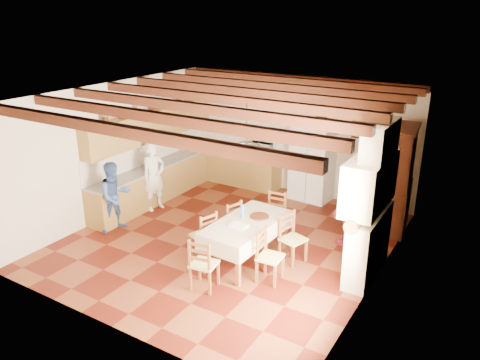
% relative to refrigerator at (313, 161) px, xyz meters
% --- Properties ---
extents(floor, '(6.00, 6.50, 0.02)m').
position_rel_refrigerator_xyz_m(floor, '(-0.55, -3.03, -0.97)').
color(floor, '#4A130A').
rests_on(floor, ground).
extents(ceiling, '(6.00, 6.50, 0.02)m').
position_rel_refrigerator_xyz_m(ceiling, '(-0.55, -3.03, 2.05)').
color(ceiling, white).
rests_on(ceiling, ground).
extents(wall_back, '(6.00, 0.02, 3.00)m').
position_rel_refrigerator_xyz_m(wall_back, '(-0.55, 0.23, 0.54)').
color(wall_back, beige).
rests_on(wall_back, ground).
extents(wall_front, '(6.00, 0.02, 3.00)m').
position_rel_refrigerator_xyz_m(wall_front, '(-0.55, -6.29, 0.54)').
color(wall_front, beige).
rests_on(wall_front, ground).
extents(wall_left, '(0.02, 6.50, 3.00)m').
position_rel_refrigerator_xyz_m(wall_left, '(-3.56, -3.03, 0.54)').
color(wall_left, beige).
rests_on(wall_left, ground).
extents(wall_right, '(0.02, 6.50, 3.00)m').
position_rel_refrigerator_xyz_m(wall_right, '(2.46, -3.03, 0.54)').
color(wall_right, beige).
rests_on(wall_right, ground).
extents(ceiling_beams, '(6.00, 6.30, 0.16)m').
position_rel_refrigerator_xyz_m(ceiling_beams, '(-0.55, -3.03, 1.95)').
color(ceiling_beams, '#371A0E').
rests_on(ceiling_beams, ground).
extents(lower_cabinets_left, '(0.60, 4.30, 0.86)m').
position_rel_refrigerator_xyz_m(lower_cabinets_left, '(-3.25, -1.98, -0.53)').
color(lower_cabinets_left, olive).
rests_on(lower_cabinets_left, ground).
extents(lower_cabinets_back, '(2.30, 0.60, 0.86)m').
position_rel_refrigerator_xyz_m(lower_cabinets_back, '(-2.10, -0.08, -0.53)').
color(lower_cabinets_back, olive).
rests_on(lower_cabinets_back, ground).
extents(countertop_left, '(0.62, 4.30, 0.04)m').
position_rel_refrigerator_xyz_m(countertop_left, '(-3.25, -1.98, -0.08)').
color(countertop_left, slate).
rests_on(countertop_left, lower_cabinets_left).
extents(countertop_back, '(2.34, 0.62, 0.04)m').
position_rel_refrigerator_xyz_m(countertop_back, '(-2.10, -0.08, -0.08)').
color(countertop_back, slate).
rests_on(countertop_back, lower_cabinets_back).
extents(backsplash_left, '(0.03, 4.30, 0.60)m').
position_rel_refrigerator_xyz_m(backsplash_left, '(-3.54, -1.98, 0.24)').
color(backsplash_left, silver).
rests_on(backsplash_left, ground).
extents(backsplash_back, '(2.30, 0.03, 0.60)m').
position_rel_refrigerator_xyz_m(backsplash_back, '(-2.10, 0.21, 0.24)').
color(backsplash_back, silver).
rests_on(backsplash_back, ground).
extents(upper_cabinets, '(0.35, 4.20, 0.70)m').
position_rel_refrigerator_xyz_m(upper_cabinets, '(-3.38, -1.98, 0.89)').
color(upper_cabinets, olive).
rests_on(upper_cabinets, ground).
extents(fireplace, '(0.56, 1.60, 2.80)m').
position_rel_refrigerator_xyz_m(fireplace, '(2.17, -2.83, 0.44)').
color(fireplace, beige).
rests_on(fireplace, ground).
extents(wall_picture, '(0.34, 0.03, 0.42)m').
position_rel_refrigerator_xyz_m(wall_picture, '(1.00, 0.20, 0.89)').
color(wall_picture, black).
rests_on(wall_picture, ground).
extents(refrigerator, '(1.02, 0.86, 1.93)m').
position_rel_refrigerator_xyz_m(refrigerator, '(0.00, 0.00, 0.00)').
color(refrigerator, white).
rests_on(refrigerator, floor).
extents(hutch, '(0.66, 1.29, 2.25)m').
position_rel_refrigerator_xyz_m(hutch, '(2.20, -0.68, 0.16)').
color(hutch, '#39170C').
rests_on(hutch, floor).
extents(dining_table, '(1.03, 1.88, 0.80)m').
position_rel_refrigerator_xyz_m(dining_table, '(0.17, -3.52, -0.24)').
color(dining_table, beige).
rests_on(dining_table, floor).
extents(chandelier, '(0.47, 0.47, 0.03)m').
position_rel_refrigerator_xyz_m(chandelier, '(0.17, -3.52, 1.29)').
color(chandelier, black).
rests_on(chandelier, ground).
extents(chair_left_near, '(0.51, 0.52, 0.96)m').
position_rel_refrigerator_xyz_m(chair_left_near, '(-0.59, -3.84, -0.48)').
color(chair_left_near, brown).
rests_on(chair_left_near, floor).
extents(chair_left_far, '(0.50, 0.51, 0.96)m').
position_rel_refrigerator_xyz_m(chair_left_far, '(-0.47, -3.14, -0.48)').
color(chair_left_far, brown).
rests_on(chair_left_far, floor).
extents(chair_right_near, '(0.43, 0.45, 0.96)m').
position_rel_refrigerator_xyz_m(chair_right_near, '(0.88, -3.92, -0.48)').
color(chair_right_near, brown).
rests_on(chair_right_near, floor).
extents(chair_right_far, '(0.51, 0.52, 0.96)m').
position_rel_refrigerator_xyz_m(chair_right_far, '(0.94, -3.11, -0.48)').
color(chair_right_far, brown).
rests_on(chair_right_far, floor).
extents(chair_end_near, '(0.48, 0.46, 0.96)m').
position_rel_refrigerator_xyz_m(chair_end_near, '(0.04, -4.69, -0.48)').
color(chair_end_near, brown).
rests_on(chair_end_near, floor).
extents(chair_end_far, '(0.45, 0.43, 0.96)m').
position_rel_refrigerator_xyz_m(chair_end_far, '(0.15, -2.37, -0.48)').
color(chair_end_far, brown).
rests_on(chair_end_far, floor).
extents(person_man, '(0.52, 0.67, 1.62)m').
position_rel_refrigerator_xyz_m(person_man, '(-2.90, -2.55, -0.15)').
color(person_man, white).
rests_on(person_man, floor).
extents(person_woman_blue, '(0.74, 0.86, 1.52)m').
position_rel_refrigerator_xyz_m(person_woman_blue, '(-2.87, -3.83, -0.20)').
color(person_woman_blue, '#344F8B').
rests_on(person_woman_blue, floor).
extents(person_woman_red, '(0.71, 1.01, 1.59)m').
position_rel_refrigerator_xyz_m(person_woman_red, '(1.61, -1.92, -0.17)').
color(person_woman_red, '#A5293D').
rests_on(person_woman_red, floor).
extents(microwave, '(0.58, 0.41, 0.31)m').
position_rel_refrigerator_xyz_m(microwave, '(-1.46, -0.08, 0.09)').
color(microwave, silver).
rests_on(microwave, countertop_back).
extents(fridge_vase, '(0.30, 0.30, 0.30)m').
position_rel_refrigerator_xyz_m(fridge_vase, '(0.14, 0.00, 1.12)').
color(fridge_vase, '#39170C').
rests_on(fridge_vase, refrigerator).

